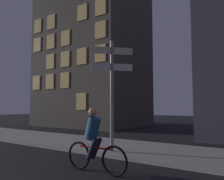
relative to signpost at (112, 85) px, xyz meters
name	(u,v)px	position (x,y,z in m)	size (l,w,h in m)	color
sidewalk_kerb	(145,150)	(0.69, 1.10, -2.31)	(40.00, 3.00, 0.14)	#9E9991
signpost	(112,85)	(0.00, 0.00, 0.00)	(1.06, 1.06, 3.78)	gray
cyclist	(94,142)	(0.71, -1.86, -1.63)	(1.82, 0.32, 1.61)	black
building_left_block	(94,53)	(-8.11, 9.22, 4.03)	(8.40, 7.05, 12.82)	#4C443D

